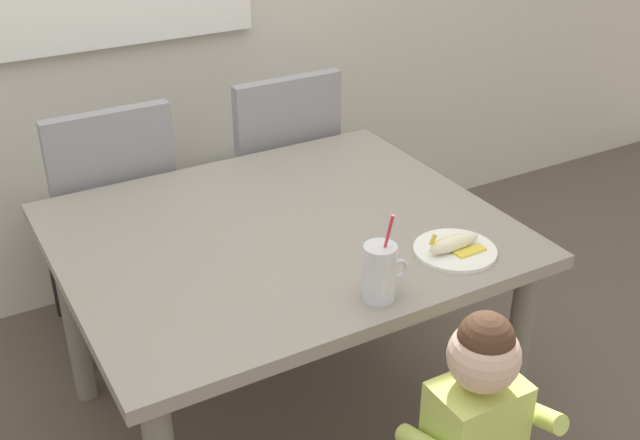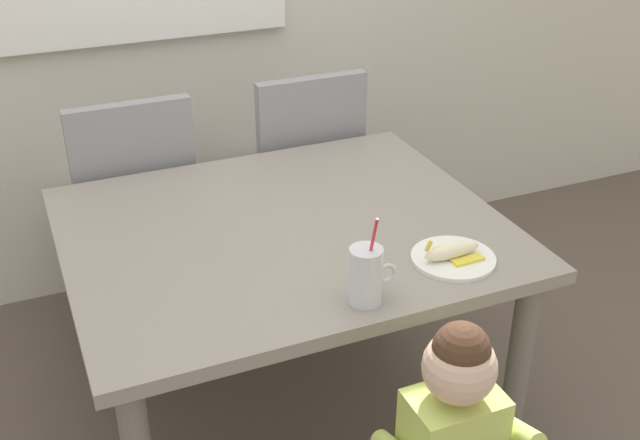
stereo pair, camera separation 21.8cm
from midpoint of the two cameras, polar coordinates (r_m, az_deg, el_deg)
name	(u,v)px [view 2 (the right image)]	position (r m, az deg, el deg)	size (l,w,h in m)	color
ground_plane	(289,416)	(2.71, 0.10, -14.26)	(24.00, 24.00, 0.00)	brown
dining_table	(285,254)	(2.32, 0.11, -2.58)	(1.26, 1.07, 0.73)	gray
dining_chair_left	(134,202)	(2.88, -11.38, 1.21)	(0.44, 0.45, 0.96)	gray
dining_chair_right	(301,172)	(3.07, 0.64, 3.51)	(0.44, 0.45, 0.96)	gray
toddler_standing	(452,435)	(1.93, 12.99, -15.17)	(0.33, 0.24, 0.84)	#3F4760
milk_cup	(366,278)	(1.92, 6.65, -4.36)	(0.13, 0.08, 0.25)	silver
snack_plate	(453,258)	(2.16, 12.59, -2.84)	(0.23, 0.23, 0.01)	white
peeled_banana	(452,251)	(2.14, 12.56, -2.32)	(0.17, 0.11, 0.07)	#F4EAC6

